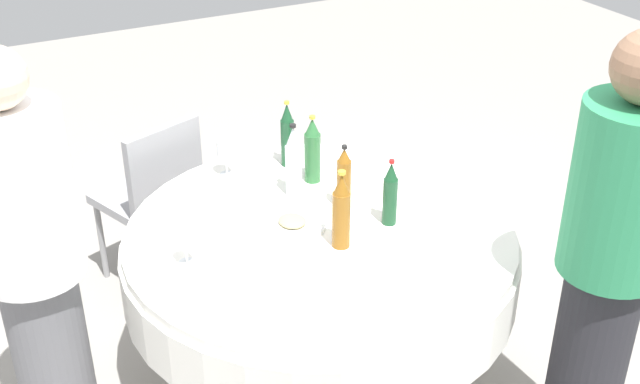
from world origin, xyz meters
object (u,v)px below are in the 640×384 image
at_px(dining_table, 320,261).
at_px(person_near, 609,264).
at_px(person_right, 35,271).
at_px(plate_far, 192,230).
at_px(wine_glass_mid, 225,150).
at_px(chair_east, 155,190).
at_px(bottle_green_north, 312,151).
at_px(plate_rear, 292,224).
at_px(bottle_dark_green_right, 287,136).
at_px(bottle_clear_mid, 293,163).
at_px(wine_glass_west, 185,239).
at_px(plate_left, 437,191).
at_px(bottle_dark_green_east, 390,194).
at_px(plate_inner, 445,248).
at_px(bottle_amber_near, 341,212).
at_px(bottle_amber_west, 344,179).

height_order(dining_table, person_near, person_near).
bearing_deg(person_right, plate_far, -72.87).
bearing_deg(dining_table, wine_glass_mid, 14.74).
distance_m(person_right, chair_east, 1.18).
relative_size(bottle_green_north, person_near, 0.18).
height_order(plate_rear, person_right, person_right).
bearing_deg(plate_far, bottle_green_north, -74.93).
distance_m(bottle_dark_green_right, bottle_green_north, 0.18).
bearing_deg(person_right, bottle_green_north, -72.40).
relative_size(dining_table, bottle_clear_mid, 4.85).
height_order(bottle_clear_mid, plate_far, bottle_clear_mid).
distance_m(wine_glass_mid, wine_glass_west, 0.67).
bearing_deg(person_near, plate_left, -122.70).
xyz_separation_m(dining_table, bottle_dark_green_right, (0.54, -0.12, 0.28)).
bearing_deg(plate_far, wine_glass_mid, -37.52).
distance_m(bottle_clear_mid, plate_far, 0.50).
bearing_deg(bottle_dark_green_east, wine_glass_mid, 31.96).
bearing_deg(plate_inner, plate_rear, 47.10).
height_order(wine_glass_mid, person_near, person_near).
height_order(bottle_dark_green_east, wine_glass_mid, bottle_dark_green_east).
xyz_separation_m(wine_glass_mid, chair_east, (0.40, 0.22, -0.34)).
bearing_deg(plate_inner, bottle_amber_near, 58.79).
bearing_deg(bottle_green_north, bottle_clear_mid, 120.48).
relative_size(plate_inner, plate_left, 0.89).
xyz_separation_m(bottle_dark_green_right, wine_glass_west, (-0.52, 0.64, -0.04)).
relative_size(wine_glass_mid, chair_east, 0.18).
height_order(wine_glass_mid, plate_rear, wine_glass_mid).
relative_size(dining_table, bottle_green_north, 5.11).
distance_m(dining_table, bottle_clear_mid, 0.41).
bearing_deg(plate_left, chair_east, 44.51).
xyz_separation_m(dining_table, person_near, (-0.82, -0.63, 0.28)).
relative_size(bottle_green_north, plate_rear, 1.16).
bearing_deg(plate_rear, bottle_dark_green_east, -112.72).
height_order(dining_table, bottle_dark_green_right, bottle_dark_green_right).
bearing_deg(bottle_dark_green_right, bottle_dark_green_east, -167.48).
distance_m(bottle_clear_mid, person_near, 1.26).
distance_m(bottle_dark_green_east, chair_east, 1.28).
xyz_separation_m(plate_rear, chair_east, (0.91, 0.28, -0.23)).
distance_m(bottle_amber_west, plate_far, 0.62).
distance_m(bottle_dark_green_right, wine_glass_west, 0.83).
xyz_separation_m(bottle_dark_green_east, person_right, (0.13, 1.28, -0.02)).
relative_size(plate_far, person_near, 0.13).
relative_size(bottle_amber_near, bottle_dark_green_east, 1.14).
xyz_separation_m(bottle_clear_mid, chair_east, (0.69, 0.40, -0.37)).
height_order(plate_inner, plate_left, same).
relative_size(dining_table, plate_left, 6.01).
xyz_separation_m(wine_glass_west, person_near, (-0.83, -1.16, 0.04)).
xyz_separation_m(bottle_clear_mid, wine_glass_west, (-0.27, 0.55, -0.05)).
distance_m(plate_far, plate_left, 1.01).
relative_size(bottle_amber_near, bottle_amber_west, 1.14).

